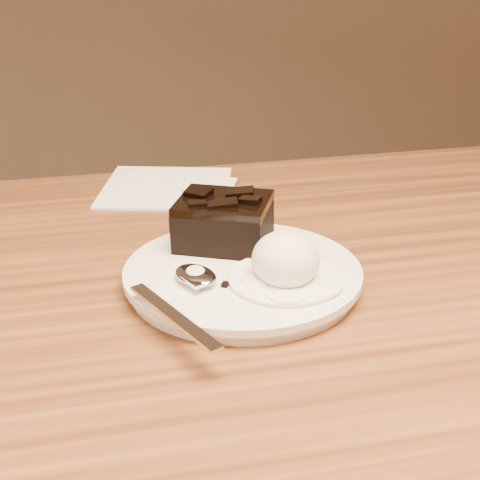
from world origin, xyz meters
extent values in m
cylinder|color=white|center=(0.05, 0.06, 0.76)|extent=(0.21, 0.21, 0.02)
cube|color=black|center=(0.05, 0.11, 0.79)|extent=(0.11, 0.10, 0.04)
ellipsoid|color=white|center=(0.08, 0.03, 0.79)|extent=(0.06, 0.06, 0.05)
cylinder|color=white|center=(0.08, 0.03, 0.77)|extent=(0.10, 0.10, 0.00)
cube|color=white|center=(0.02, 0.32, 0.75)|extent=(0.19, 0.19, 0.01)
cube|color=black|center=(0.03, 0.03, 0.77)|extent=(0.01, 0.01, 0.00)
cube|color=black|center=(0.09, 0.04, 0.77)|extent=(0.01, 0.01, 0.00)
camera|label=1|loc=(-0.07, -0.48, 1.04)|focal=52.61mm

